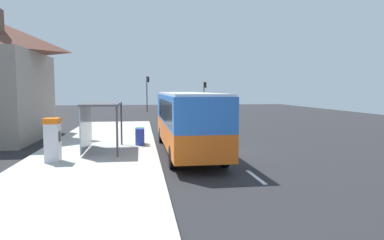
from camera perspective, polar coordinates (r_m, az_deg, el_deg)
The scene contains 20 objects.
ground_plane at distance 33.37m, azimuth -1.10°, elevation -0.92°, with size 56.00×92.00×0.04m, color #262628.
sidewalk_platform at distance 21.32m, azimuth -14.31°, elevation -4.10°, with size 6.20×30.00×0.18m, color beige.
lane_stripe_seg_0 at distance 14.07m, azimuth 10.24°, elevation -9.02°, with size 0.16×2.20×0.01m, color silver.
lane_stripe_seg_1 at distance 18.77m, azimuth 5.39°, elevation -5.44°, with size 0.16×2.20×0.01m, color silver.
lane_stripe_seg_2 at distance 23.60m, azimuth 2.53°, elevation -3.29°, with size 0.16×2.20×0.01m, color silver.
lane_stripe_seg_3 at distance 28.48m, azimuth 0.65°, elevation -1.87°, with size 0.16×2.20×0.01m, color silver.
lane_stripe_seg_4 at distance 33.40m, azimuth -0.67°, elevation -0.87°, with size 0.16×2.20×0.01m, color silver.
lane_stripe_seg_5 at distance 38.34m, azimuth -1.65°, elevation -0.12°, with size 0.16×2.20×0.01m, color silver.
lane_stripe_seg_6 at distance 43.29m, azimuth -2.41°, elevation 0.45°, with size 0.16×2.20×0.01m, color silver.
lane_stripe_seg_7 at distance 48.26m, azimuth -3.01°, elevation 0.91°, with size 0.16×2.20×0.01m, color silver.
bus at distance 18.80m, azimuth -0.85°, elevation 0.24°, with size 2.60×11.03×3.21m.
white_van at distance 38.32m, azimuth 1.28°, elevation 1.88°, with size 2.09×5.23×2.30m.
sedan_near at distance 53.85m, azimuth -1.37°, elevation 2.17°, with size 1.93×4.44×1.52m.
sedan_far at distance 57.30m, azimuth -1.79°, elevation 2.34°, with size 1.92×4.44×1.52m.
ticket_machine at distance 16.88m, azimuth -21.52°, elevation -2.93°, with size 0.66×0.76×1.94m.
recycling_bin_blue at distance 20.61m, azimuth -8.39°, elevation -2.72°, with size 0.52×0.52×0.95m, color blue.
recycling_bin_green at distance 21.30m, azimuth -8.39°, elevation -2.47°, with size 0.52×0.52×0.95m, color green.
traffic_light_near_side at distance 54.01m, azimuth 2.04°, elevation 4.59°, with size 0.49×0.28×4.57m.
traffic_light_far_side at distance 53.95m, azimuth -7.18°, elevation 5.08°, with size 0.49×0.28×5.39m.
bus_shelter at distance 19.07m, azimuth -15.12°, elevation 0.91°, with size 1.80×4.00×2.50m.
Camera 1 is at (-4.12, -18.94, 3.38)m, focal length 33.14 mm.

